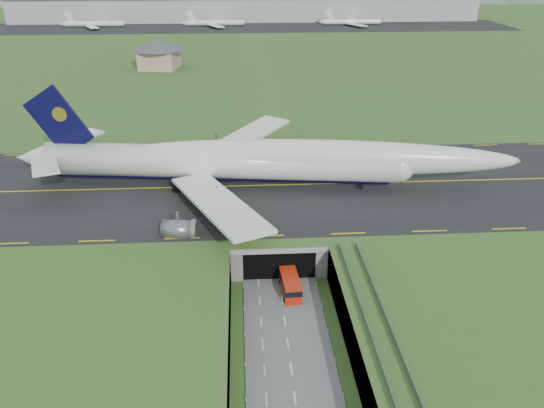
{
  "coord_description": "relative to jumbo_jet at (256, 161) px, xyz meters",
  "views": [
    {
      "loc": [
        -5.7,
        -65.61,
        49.9
      ],
      "look_at": [
        -0.49,
        20.0,
        8.21
      ],
      "focal_mm": 35.0,
      "sensor_mm": 36.0,
      "label": 1
    }
  ],
  "objects": [
    {
      "name": "jumbo_jet",
      "position": [
        0.0,
        0.0,
        0.0
      ],
      "size": [
        100.14,
        63.04,
        21.0
      ],
      "rotation": [
        0.0,
        0.0,
        -0.12
      ],
      "color": "white",
      "rests_on": "ground"
    },
    {
      "name": "service_building",
      "position": [
        -34.54,
        118.82,
        0.93
      ],
      "size": [
        23.53,
        23.53,
        11.12
      ],
      "rotation": [
        0.0,
        0.0,
        -0.17
      ],
      "color": "tan",
      "rests_on": "ground"
    },
    {
      "name": "guideway",
      "position": [
        13.89,
        -51.6,
        -6.34
      ],
      "size": [
        3.0,
        53.0,
        7.05
      ],
      "color": "#A8A8A3",
      "rests_on": "ground"
    },
    {
      "name": "cargo_terminal",
      "position": [
        2.74,
        266.93,
        2.29
      ],
      "size": [
        320.0,
        67.0,
        15.6
      ],
      "color": "#B2B2B2",
      "rests_on": "ground"
    },
    {
      "name": "distant_hills",
      "position": [
        67.27,
        397.52,
        -15.66
      ],
      "size": [
        700.0,
        91.0,
        60.0
      ],
      "color": "#526360",
      "rests_on": "ground"
    },
    {
      "name": "ground",
      "position": [
        2.89,
        -32.48,
        -11.66
      ],
      "size": [
        900.0,
        900.0,
        0.0
      ],
      "primitive_type": "plane",
      "color": "#3A5823",
      "rests_on": "ground"
    },
    {
      "name": "taxiway",
      "position": [
        2.89,
        0.52,
        -5.57
      ],
      "size": [
        800.0,
        44.0,
        0.18
      ],
      "primitive_type": "cube",
      "color": "black",
      "rests_on": "airfield_deck"
    },
    {
      "name": "trench_road",
      "position": [
        2.89,
        -39.98,
        -11.56
      ],
      "size": [
        12.0,
        75.0,
        0.2
      ],
      "primitive_type": "cube",
      "color": "slate",
      "rests_on": "ground"
    },
    {
      "name": "airfield_deck",
      "position": [
        2.89,
        -32.48,
        -8.66
      ],
      "size": [
        800.0,
        800.0,
        6.0
      ],
      "primitive_type": "cube",
      "color": "gray",
      "rests_on": "ground"
    },
    {
      "name": "tunnel_portal",
      "position": [
        2.89,
        -15.77,
        -8.33
      ],
      "size": [
        17.0,
        22.3,
        6.0
      ],
      "color": "gray",
      "rests_on": "ground"
    },
    {
      "name": "shuttle_tram",
      "position": [
        4.34,
        -28.43,
        -10.05
      ],
      "size": [
        3.17,
        7.32,
        2.93
      ],
      "rotation": [
        0.0,
        0.0,
        0.07
      ],
      "color": "red",
      "rests_on": "ground"
    }
  ]
}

